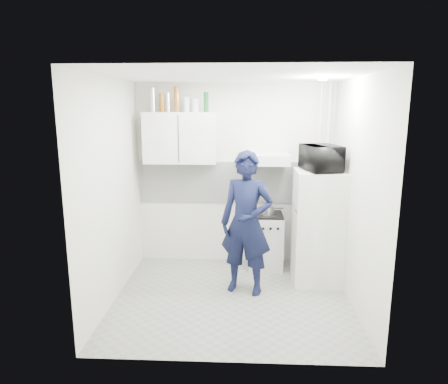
{
  "coord_description": "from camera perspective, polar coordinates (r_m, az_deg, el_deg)",
  "views": [
    {
      "loc": [
        0.12,
        -4.46,
        2.26
      ],
      "look_at": [
        -0.11,
        0.3,
        1.25
      ],
      "focal_mm": 32.0,
      "sensor_mm": 36.0,
      "label": 1
    }
  ],
  "objects": [
    {
      "name": "ceiling_spot_fixture",
      "position": [
        4.76,
        13.9,
        15.36
      ],
      "size": [
        0.1,
        0.1,
        0.02
      ],
      "primitive_type": "cylinder",
      "color": "white",
      "rests_on": "ceiling"
    },
    {
      "name": "ceiling",
      "position": [
        4.48,
        1.24,
        16.31
      ],
      "size": [
        2.8,
        2.8,
        0.0
      ],
      "primitive_type": "plane",
      "color": "white",
      "rests_on": "wall_back"
    },
    {
      "name": "canister_b",
      "position": [
        5.58,
        -4.12,
        12.2
      ],
      "size": [
        0.09,
        0.09,
        0.17
      ],
      "primitive_type": "cylinder",
      "color": "#B2B7BC",
      "rests_on": "upper_cabinet"
    },
    {
      "name": "bottle_b",
      "position": [
        5.65,
        -8.85,
        12.5
      ],
      "size": [
        0.07,
        0.07,
        0.25
      ],
      "primitive_type": "cylinder",
      "color": "brown",
      "rests_on": "upper_cabinet"
    },
    {
      "name": "wall_right",
      "position": [
        4.74,
        18.34,
        -0.34
      ],
      "size": [
        0.0,
        2.6,
        2.6
      ],
      "primitive_type": "plane",
      "rotation": [
        1.57,
        0.0,
        -1.57
      ],
      "color": "silver",
      "rests_on": "floor"
    },
    {
      "name": "stove_top",
      "position": [
        5.67,
        6.03,
        -3.23
      ],
      "size": [
        0.46,
        0.46,
        0.03
      ],
      "primitive_type": "cube",
      "color": "black",
      "rests_on": "stove"
    },
    {
      "name": "pipe_a",
      "position": [
        5.84,
        14.37,
        2.12
      ],
      "size": [
        0.05,
        0.05,
        2.6
      ],
      "primitive_type": "cylinder",
      "color": "silver",
      "rests_on": "floor"
    },
    {
      "name": "person",
      "position": [
        4.87,
        3.21,
        -4.47
      ],
      "size": [
        0.74,
        0.59,
        1.77
      ],
      "primitive_type": "imported",
      "rotation": [
        0.0,
        0.0,
        -0.29
      ],
      "color": "black",
      "rests_on": "floor"
    },
    {
      "name": "wall_left",
      "position": [
        4.81,
        -15.74,
        -0.01
      ],
      "size": [
        0.0,
        2.6,
        2.6
      ],
      "primitive_type": "plane",
      "rotation": [
        1.57,
        0.0,
        1.57
      ],
      "color": "silver",
      "rests_on": "floor"
    },
    {
      "name": "floor",
      "position": [
        5.0,
        1.11,
        -14.89
      ],
      "size": [
        2.8,
        2.8,
        0.0
      ],
      "primitive_type": "plane",
      "color": "gray",
      "rests_on": "ground"
    },
    {
      "name": "wall_back",
      "position": [
        5.79,
        1.51,
        2.42
      ],
      "size": [
        2.8,
        0.0,
        2.8
      ],
      "primitive_type": "plane",
      "rotation": [
        1.57,
        0.0,
        0.0
      ],
      "color": "silver",
      "rests_on": "floor"
    },
    {
      "name": "fridge",
      "position": [
        5.33,
        13.25,
        -4.91
      ],
      "size": [
        0.62,
        0.62,
        1.48
      ],
      "primitive_type": "cube",
      "rotation": [
        0.0,
        0.0,
        -0.01
      ],
      "color": "white",
      "rests_on": "floor"
    },
    {
      "name": "saucepan",
      "position": [
        5.63,
        6.22,
        -2.61
      ],
      "size": [
        0.2,
        0.2,
        0.11
      ],
      "primitive_type": "cylinder",
      "color": "silver",
      "rests_on": "stove_top"
    },
    {
      "name": "bottle_a",
      "position": [
        5.67,
        -10.14,
        12.82
      ],
      "size": [
        0.08,
        0.08,
        0.33
      ],
      "primitive_type": "cylinder",
      "color": "silver",
      "rests_on": "upper_cabinet"
    },
    {
      "name": "bottle_c",
      "position": [
        5.63,
        -8.01,
        12.55
      ],
      "size": [
        0.06,
        0.06,
        0.26
      ],
      "primitive_type": "cylinder",
      "color": "silver",
      "rests_on": "upper_cabinet"
    },
    {
      "name": "backsplash",
      "position": [
        5.8,
        1.5,
        1.42
      ],
      "size": [
        2.74,
        0.03,
        0.6
      ],
      "primitive_type": "cube",
      "color": "white",
      "rests_on": "wall_back"
    },
    {
      "name": "bottle_e",
      "position": [
        5.56,
        -2.57,
        12.71
      ],
      "size": [
        0.07,
        0.07,
        0.27
      ],
      "primitive_type": "cylinder",
      "color": "#144C1E",
      "rests_on": "upper_cabinet"
    },
    {
      "name": "microwave",
      "position": [
        5.15,
        13.73,
        4.73
      ],
      "size": [
        0.65,
        0.51,
        0.32
      ],
      "primitive_type": "imported",
      "rotation": [
        0.0,
        0.0,
        1.79
      ],
      "color": "black",
      "rests_on": "fridge"
    },
    {
      "name": "bottle_d",
      "position": [
        5.61,
        -6.77,
        13.01
      ],
      "size": [
        0.08,
        0.08,
        0.34
      ],
      "primitive_type": "cylinder",
      "color": "brown",
      "rests_on": "upper_cabinet"
    },
    {
      "name": "upper_cabinet",
      "position": [
        5.62,
        -6.24,
        7.71
      ],
      "size": [
        1.0,
        0.35,
        0.7
      ],
      "primitive_type": "cube",
      "color": "white",
      "rests_on": "wall_back"
    },
    {
      "name": "pipe_b",
      "position": [
        5.81,
        13.21,
        2.14
      ],
      "size": [
        0.04,
        0.04,
        2.6
      ],
      "primitive_type": "cylinder",
      "color": "silver",
      "rests_on": "floor"
    },
    {
      "name": "canister_a",
      "position": [
        5.59,
        -5.36,
        12.33
      ],
      "size": [
        0.08,
        0.08,
        0.2
      ],
      "primitive_type": "cylinder",
      "color": "#B2B7BC",
      "rests_on": "upper_cabinet"
    },
    {
      "name": "stove",
      "position": [
        5.79,
        5.95,
        -7.03
      ],
      "size": [
        0.48,
        0.48,
        0.77
      ],
      "primitive_type": "cube",
      "color": "silver",
      "rests_on": "floor"
    },
    {
      "name": "range_hood",
      "position": [
        5.52,
        6.16,
        4.71
      ],
      "size": [
        0.6,
        0.5,
        0.14
      ],
      "primitive_type": "cube",
      "color": "silver",
      "rests_on": "wall_back"
    }
  ]
}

